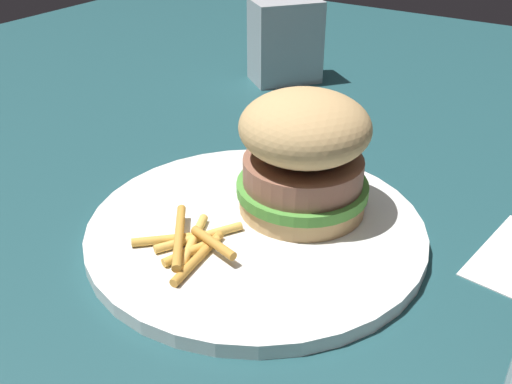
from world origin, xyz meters
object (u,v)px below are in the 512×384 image
object	(u,v)px
fries_pile	(191,243)
plate	(256,229)
sandwich	(299,152)
napkin_dispenser	(285,41)

from	to	relation	value
fries_pile	plate	bearing A→B (deg)	68.61
sandwich	fries_pile	bearing A→B (deg)	-110.27
plate	napkin_dispenser	xyz separation A→B (m)	(-0.18, 0.34, 0.05)
sandwich	napkin_dispenser	size ratio (longest dim) A/B	1.02
plate	fries_pile	distance (m)	0.06
sandwich	fries_pile	size ratio (longest dim) A/B	1.25
sandwich	fries_pile	distance (m)	0.12
sandwich	napkin_dispenser	bearing A→B (deg)	122.38
napkin_dispenser	fries_pile	bearing A→B (deg)	59.47
plate	napkin_dispenser	bearing A→B (deg)	117.25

